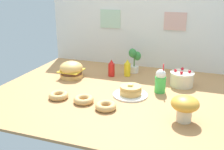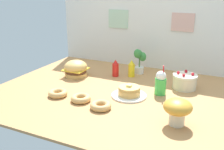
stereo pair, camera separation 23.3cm
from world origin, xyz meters
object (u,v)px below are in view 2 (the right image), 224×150
Objects in this scene: ketchup_bottle at (116,69)px; mushroom_stool at (178,109)px; cream_soda_cup at (161,83)px; mustard_bottle at (132,69)px; potted_plant at (140,60)px; donut_vanilla at (101,106)px; pancake_stack at (129,92)px; layer_cake at (185,81)px; donut_chocolate at (81,98)px; donut_pink_glaze at (58,93)px; burger at (76,69)px.

mushroom_stool is (0.80, -0.73, 0.03)m from ketchup_bottle.
cream_soda_cup is at bearing 117.87° from mushroom_stool.
mustard_bottle is at bearing 129.07° from mushroom_stool.
donut_vanilla is at bearing -88.27° from potted_plant.
pancake_stack is 0.55m from layer_cake.
potted_plant is (0.19, 0.19, 0.06)m from ketchup_bottle.
mustard_bottle is 0.91× the size of mushroom_stool.
donut_chocolate is 0.85× the size of mushroom_stool.
potted_plant is (0.18, 0.88, 0.12)m from donut_chocolate.
cream_soda_cup reaches higher than donut_pink_glaze.
mushroom_stool is at bearing -2.74° from donut_pink_glaze.
potted_plant reaches higher than pancake_stack.
mushroom_stool is at bearing -25.46° from burger.
ketchup_bottle is 0.66× the size of potted_plant.
donut_chocolate is (0.23, -0.01, 0.00)m from donut_pink_glaze.
ketchup_bottle is 0.67× the size of cream_soda_cup.
donut_chocolate is at bearing -101.69° from potted_plant.
potted_plant is at bearing 128.06° from cream_soda_cup.
cream_soda_cup is 1.61× the size of donut_pink_glaze.
mustard_bottle reaches higher than donut_pink_glaze.
potted_plant is (0.42, 0.88, 0.12)m from donut_pink_glaze.
potted_plant reaches higher than cream_soda_cup.
pancake_stack is 0.54m from ketchup_bottle.
donut_pink_glaze and donut_chocolate have the same top height.
pancake_stack is at bearing -135.12° from layer_cake.
donut_pink_glaze and donut_vanilla have the same top height.
burger is 0.88× the size of cream_soda_cup.
pancake_stack is at bearing -70.57° from mustard_bottle.
layer_cake is at bearing 34.36° from donut_pink_glaze.
layer_cake is at bearing 7.16° from burger.
donut_pink_glaze is at bearing 178.38° from donut_chocolate.
donut_vanilla is at bearing -85.36° from mustard_bottle.
ketchup_bottle is at bearing 25.38° from burger.
layer_cake is 1.34× the size of donut_pink_glaze.
burger is 1.09m from layer_cake.
donut_pink_glaze is 1.00× the size of donut_chocolate.
ketchup_bottle is at bearing 154.28° from cream_soda_cup.
donut_vanilla is at bearing -178.99° from mushroom_stool.
burger reaches higher than donut_vanilla.
cream_soda_cup is 1.61× the size of donut_vanilla.
mushroom_stool reaches higher than donut_vanilla.
burger is 1.43× the size of donut_pink_glaze.
layer_cake is 0.71m from ketchup_bottle.
layer_cake is at bearing 54.82° from donut_vanilla.
potted_plant reaches higher than burger.
donut_pink_glaze is 1.00× the size of donut_vanilla.
donut_chocolate is 0.61× the size of potted_plant.
pancake_stack is 1.70× the size of ketchup_bottle.
burger is 0.67m from potted_plant.
mushroom_stool is (0.08, -0.69, 0.05)m from layer_cake.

